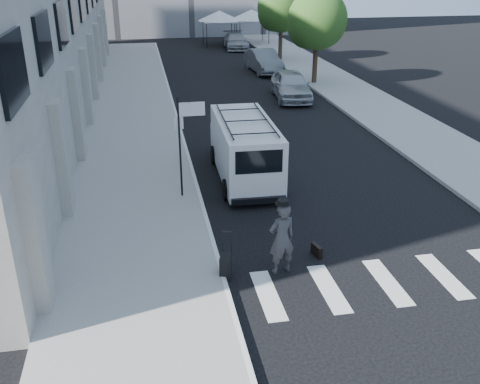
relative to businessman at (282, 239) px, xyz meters
name	(u,v)px	position (x,y,z in m)	size (l,w,h in m)	color
ground	(277,235)	(0.41, 2.00, -1.01)	(120.00, 120.00, 0.00)	black
sidewalk_left	(133,107)	(-3.84, 18.00, -0.93)	(4.50, 48.00, 0.15)	gray
sidewalk_right	(334,82)	(9.41, 22.00, -0.93)	(4.00, 56.00, 0.15)	gray
sign_pole	(186,126)	(-1.95, 5.20, 1.65)	(1.03, 0.07, 3.50)	black
tree_near	(315,22)	(7.91, 22.15, 2.97)	(3.80, 3.83, 6.03)	black
tree_far	(280,9)	(7.91, 31.15, 2.97)	(3.80, 3.83, 6.03)	black
tent_left	(219,16)	(4.41, 40.00, 1.71)	(4.00, 4.00, 3.20)	black
tent_right	(252,15)	(7.61, 40.50, 1.71)	(4.00, 4.00, 3.20)	black
businessman	(282,239)	(0.00, 0.00, 0.00)	(0.73, 0.48, 2.01)	#373639
briefcase	(317,251)	(1.20, 0.62, -0.84)	(0.12, 0.44, 0.34)	black
suitcase	(226,266)	(-1.49, 0.00, -0.67)	(0.41, 0.52, 1.27)	black
cargo_van	(244,148)	(0.33, 6.83, 0.17)	(2.23, 6.03, 2.26)	silver
parked_car_a	(291,85)	(5.41, 18.44, -0.17)	(1.97, 4.89, 1.67)	#AFB2B8
parked_car_b	(264,61)	(5.65, 26.59, -0.20)	(1.71, 4.91, 1.62)	slate
parked_car_c	(236,41)	(5.55, 37.72, -0.30)	(1.97, 4.85, 1.41)	#9A9DA1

